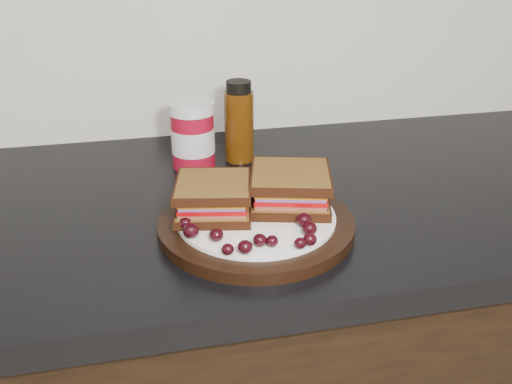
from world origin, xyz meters
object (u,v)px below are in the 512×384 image
(plate, at_px, (256,224))
(condiment_jar, at_px, (193,135))
(oil_bottle, at_px, (239,121))
(sandwich_left, at_px, (213,198))

(plate, bearing_deg, condiment_jar, 103.39)
(oil_bottle, bearing_deg, condiment_jar, -170.49)
(sandwich_left, bearing_deg, oil_bottle, 82.29)
(plate, height_order, oil_bottle, oil_bottle)
(sandwich_left, xyz_separation_m, oil_bottle, (0.08, 0.24, 0.03))
(oil_bottle, bearing_deg, sandwich_left, -108.98)
(sandwich_left, bearing_deg, plate, -7.54)
(sandwich_left, relative_size, condiment_jar, 0.89)
(plate, distance_m, sandwich_left, 0.07)
(plate, xyz_separation_m, condiment_jar, (-0.06, 0.25, 0.05))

